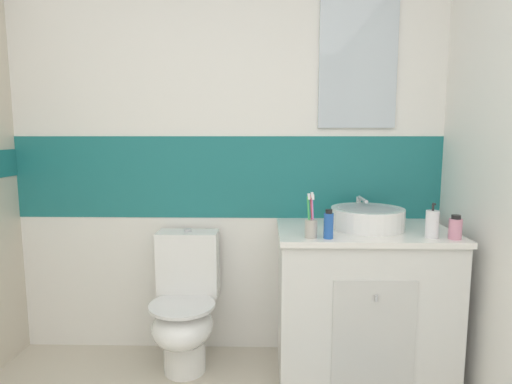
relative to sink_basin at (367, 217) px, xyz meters
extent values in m
cube|color=white|center=(-0.79, 0.33, -0.49)|extent=(3.20, 0.10, 0.85)
cube|color=#1E7272|center=(-0.79, 0.33, 0.19)|extent=(3.20, 0.10, 0.50)
cube|color=white|center=(-0.79, 0.33, 1.01)|extent=(3.20, 0.10, 1.15)
cube|color=silver|center=(-0.02, 0.27, 0.91)|extent=(0.45, 0.02, 0.85)
cube|color=silver|center=(-0.02, -0.01, -0.50)|extent=(0.91, 0.58, 0.82)
cube|color=white|center=(-0.02, -0.02, -0.08)|extent=(0.93, 0.60, 0.03)
cube|color=silver|center=(-0.02, -0.30, -0.54)|extent=(0.41, 0.01, 0.57)
cylinder|color=silver|center=(-0.02, -0.31, -0.34)|extent=(0.02, 0.02, 0.03)
cylinder|color=white|center=(0.00, 0.00, 0.00)|extent=(0.39, 0.39, 0.11)
cylinder|color=#B3B3B8|center=(0.00, 0.00, 0.05)|extent=(0.32, 0.32, 0.01)
cylinder|color=silver|center=(0.00, 0.23, 0.01)|extent=(0.03, 0.03, 0.14)
cylinder|color=silver|center=(0.00, 0.12, 0.08)|extent=(0.02, 0.18, 0.02)
cylinder|color=white|center=(-1.02, 0.00, -0.82)|extent=(0.24, 0.24, 0.18)
ellipsoid|color=white|center=(-1.02, -0.04, -0.62)|extent=(0.34, 0.42, 0.22)
cylinder|color=white|center=(-1.02, -0.04, -0.50)|extent=(0.37, 0.37, 0.02)
cube|color=white|center=(-1.02, 0.17, -0.32)|extent=(0.36, 0.17, 0.39)
cylinder|color=silver|center=(-1.02, 0.17, -0.12)|extent=(0.04, 0.04, 0.02)
cylinder|color=#B2ADA3|center=(-0.33, -0.22, -0.01)|extent=(0.06, 0.06, 0.09)
cylinder|color=#3FB259|center=(-0.34, -0.22, 0.06)|extent=(0.02, 0.01, 0.18)
cube|color=white|center=(-0.34, -0.22, 0.15)|extent=(0.01, 0.02, 0.03)
cylinder|color=#D83F4C|center=(-0.33, -0.21, 0.06)|extent=(0.02, 0.03, 0.19)
cube|color=white|center=(-0.33, -0.21, 0.15)|extent=(0.01, 0.02, 0.03)
cylinder|color=#D872BF|center=(-0.32, -0.21, 0.06)|extent=(0.02, 0.03, 0.18)
cube|color=white|center=(-0.32, -0.21, 0.14)|extent=(0.01, 0.02, 0.03)
cylinder|color=white|center=(0.27, -0.21, 0.01)|extent=(0.06, 0.06, 0.14)
cylinder|color=#262626|center=(0.27, -0.21, 0.09)|extent=(0.01, 0.01, 0.04)
cylinder|color=#262626|center=(0.27, -0.22, 0.11)|extent=(0.01, 0.02, 0.01)
cylinder|color=#2659B2|center=(-0.25, -0.24, 0.00)|extent=(0.05, 0.05, 0.13)
cylinder|color=black|center=(-0.25, -0.24, 0.08)|extent=(0.03, 0.03, 0.02)
cylinder|color=pink|center=(0.37, -0.23, -0.01)|extent=(0.06, 0.06, 0.10)
cylinder|color=black|center=(0.37, -0.23, 0.05)|extent=(0.04, 0.04, 0.02)
camera|label=1|loc=(-0.56, -2.27, 0.44)|focal=29.45mm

